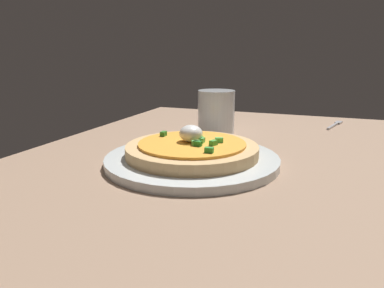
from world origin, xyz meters
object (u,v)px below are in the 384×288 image
pizza (192,149)px  fork (335,125)px  cup_near (216,113)px  plate (192,160)px

pizza → fork: pizza is taller
pizza → fork: size_ratio=1.98×
pizza → cup_near: cup_near is taller
plate → fork: size_ratio=2.61×
plate → pizza: pizza is taller
cup_near → fork: (-18.61, 25.53, -4.32)cm
plate → pizza: size_ratio=1.32×
plate → cup_near: cup_near is taller
pizza → cup_near: (-23.56, -3.13, 2.02)cm
plate → fork: plate is taller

